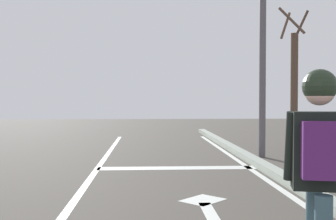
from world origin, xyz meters
TOP-DOWN VIEW (x-y plane):
  - lane_line_center at (0.19, 6.00)m, footprint 0.12×20.00m
  - lane_line_curbside at (3.28, 6.00)m, footprint 0.12×20.00m
  - stop_bar at (1.81, 8.89)m, footprint 3.24×0.40m
  - lane_arrow_stem at (1.97, 5.35)m, footprint 0.16×1.40m
  - lane_arrow_head at (1.97, 6.20)m, footprint 0.71×0.71m
  - curb_strip at (3.53, 6.00)m, footprint 0.24×24.00m
  - skater at (2.32, 3.15)m, footprint 0.42×0.59m
  - roadside_tree at (5.29, 11.80)m, footprint 0.91×0.89m

SIDE VIEW (x-z plane):
  - lane_line_center at x=0.19m, z-range 0.00..0.01m
  - lane_line_curbside at x=3.28m, z-range 0.00..0.01m
  - stop_bar at x=1.81m, z-range 0.00..0.01m
  - lane_arrow_stem at x=1.97m, z-range 0.00..0.01m
  - lane_arrow_head at x=1.97m, z-range 0.00..0.01m
  - curb_strip at x=3.53m, z-range 0.00..0.14m
  - skater at x=2.32m, z-range 0.27..1.79m
  - roadside_tree at x=5.29m, z-range -0.17..3.77m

